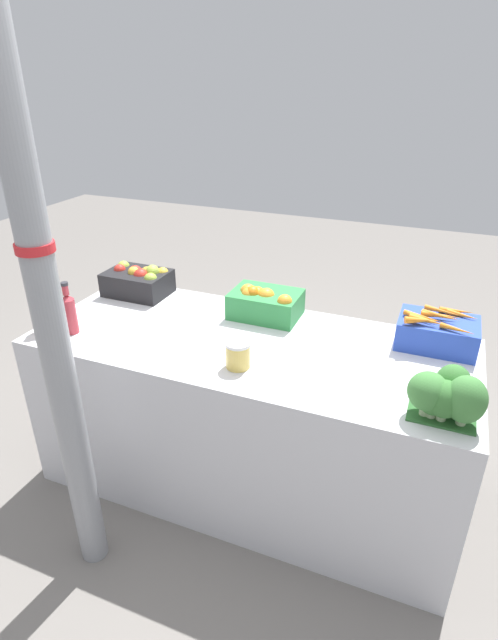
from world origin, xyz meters
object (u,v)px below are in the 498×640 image
object	(u,v)px
carrot_crate	(437,331)
pickle_jar	(238,354)
juice_bottle_amber	(49,307)
support_pole	(41,279)
apple_crate	(139,280)
broccoli_pile	(447,395)
juice_bottle_ruby	(69,312)
orange_crate	(264,302)

from	to	relation	value
carrot_crate	pickle_jar	bearing A→B (deg)	-146.50
juice_bottle_amber	support_pole	bearing A→B (deg)	-44.47
apple_crate	juice_bottle_amber	distance (m)	0.51
carrot_crate	juice_bottle_amber	xyz separation A→B (m)	(-1.62, -0.48, 0.04)
apple_crate	carrot_crate	xyz separation A→B (m)	(1.47, -0.00, -0.01)
support_pole	carrot_crate	bearing A→B (deg)	37.36
broccoli_pile	juice_bottle_ruby	size ratio (longest dim) A/B	1.03
orange_crate	broccoli_pile	size ratio (longest dim) A/B	1.29
orange_crate	broccoli_pile	world-z (taller)	broccoli_pile
orange_crate	juice_bottle_ruby	xyz separation A→B (m)	(-0.74, -0.48, 0.03)
carrot_crate	juice_bottle_ruby	xyz separation A→B (m)	(-1.51, -0.48, 0.03)
broccoli_pile	pickle_jar	size ratio (longest dim) A/B	2.26
broccoli_pile	pickle_jar	distance (m)	0.77
support_pole	carrot_crate	xyz separation A→B (m)	(1.19, 0.91, -0.39)
orange_crate	broccoli_pile	xyz separation A→B (m)	(0.83, -0.51, 0.02)
broccoli_pile	pickle_jar	bearing A→B (deg)	176.90
orange_crate	pickle_jar	world-z (taller)	orange_crate
juice_bottle_amber	orange_crate	bearing A→B (deg)	29.39
carrot_crate	broccoli_pile	xyz separation A→B (m)	(0.06, -0.51, 0.02)
support_pole	juice_bottle_ruby	size ratio (longest dim) A/B	10.34
apple_crate	juice_bottle_ruby	xyz separation A→B (m)	(-0.04, -0.49, 0.02)
juice_bottle_amber	pickle_jar	distance (m)	0.92
apple_crate	juice_bottle_amber	size ratio (longest dim) A/B	1.28
pickle_jar	support_pole	bearing A→B (deg)	-137.58
carrot_crate	juice_bottle_amber	bearing A→B (deg)	-163.47
apple_crate	juice_bottle_ruby	bearing A→B (deg)	-94.41
support_pole	apple_crate	xyz separation A→B (m)	(-0.28, 0.91, -0.39)
apple_crate	pickle_jar	size ratio (longest dim) A/B	2.92
apple_crate	pickle_jar	xyz separation A→B (m)	(0.76, -0.47, -0.02)
broccoli_pile	pickle_jar	world-z (taller)	broccoli_pile
juice_bottle_ruby	pickle_jar	bearing A→B (deg)	0.86
apple_crate	juice_bottle_ruby	distance (m)	0.49
juice_bottle_amber	juice_bottle_ruby	bearing A→B (deg)	0.00
broccoli_pile	apple_crate	bearing A→B (deg)	161.35
broccoli_pile	juice_bottle_amber	world-z (taller)	juice_bottle_amber
orange_crate	juice_bottle_amber	world-z (taller)	juice_bottle_amber
pickle_jar	broccoli_pile	bearing A→B (deg)	-3.10
carrot_crate	broccoli_pile	size ratio (longest dim) A/B	1.29
orange_crate	pickle_jar	distance (m)	0.47
juice_bottle_ruby	broccoli_pile	bearing A→B (deg)	-1.08
carrot_crate	broccoli_pile	world-z (taller)	broccoli_pile
apple_crate	pickle_jar	world-z (taller)	apple_crate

